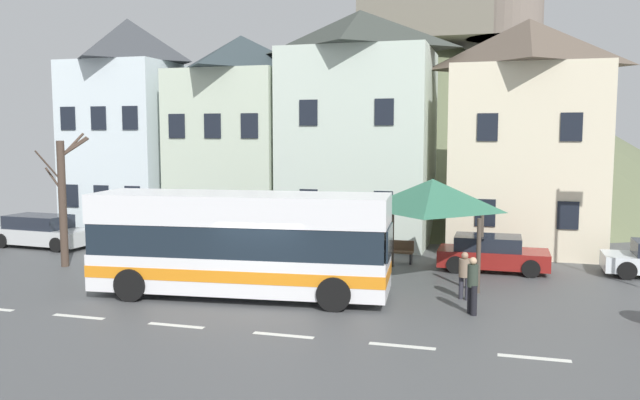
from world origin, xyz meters
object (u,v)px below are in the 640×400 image
object	(u,v)px
townhouse_02	(360,128)
townhouse_03	(526,135)
hilltop_castle	(434,112)
bus_shelter	(432,195)
parked_car_00	(491,254)
public_bench	(392,251)
parked_car_02	(42,231)
townhouse_00	(130,127)
pedestrian_00	(473,285)
pedestrian_01	(465,272)
townhouse_01	(242,136)
parked_car_01	(219,238)
bare_tree_00	(63,199)
transit_bus	(241,245)

from	to	relation	value
townhouse_02	townhouse_03	world-z (taller)	townhouse_02
hilltop_castle	bus_shelter	size ratio (longest dim) A/B	11.58
parked_car_00	public_bench	world-z (taller)	parked_car_00
parked_car_02	public_bench	distance (m)	15.73
hilltop_castle	townhouse_03	bearing A→B (deg)	-73.62
townhouse_00	public_bench	xyz separation A→B (m)	(14.34, -4.41, -4.94)
townhouse_02	pedestrian_00	size ratio (longest dim) A/B	6.54
bus_shelter	pedestrian_01	size ratio (longest dim) A/B	2.45
townhouse_02	public_bench	size ratio (longest dim) A/B	6.48
townhouse_01	pedestrian_00	xyz separation A→B (m)	(11.81, -11.72, -4.10)
bus_shelter	pedestrian_01	bearing A→B (deg)	-63.57
townhouse_03	pedestrian_01	world-z (taller)	townhouse_03
townhouse_02	parked_car_02	distance (m)	15.11
townhouse_01	hilltop_castle	distance (m)	21.57
townhouse_00	parked_car_00	xyz separation A→B (m)	(18.11, -4.90, -4.78)
townhouse_01	townhouse_03	xyz separation A→B (m)	(13.49, -0.38, 0.05)
parked_car_01	pedestrian_01	xyz separation A→B (m)	(10.54, -5.14, 0.22)
townhouse_03	pedestrian_00	bearing A→B (deg)	-98.43
pedestrian_00	bare_tree_00	size ratio (longest dim) A/B	0.32
townhouse_03	transit_bus	xyz separation A→B (m)	(-8.70, -11.25, -3.36)
townhouse_02	parked_car_02	xyz separation A→B (m)	(-13.37, -5.30, -4.63)
transit_bus	pedestrian_00	world-z (taller)	transit_bus
bus_shelter	townhouse_01	bearing A→B (deg)	143.51
parked_car_01	parked_car_02	world-z (taller)	parked_car_02
townhouse_03	parked_car_00	world-z (taller)	townhouse_03
townhouse_02	pedestrian_01	distance (m)	11.79
bare_tree_00	parked_car_02	bearing A→B (deg)	138.75
townhouse_00	pedestrian_01	bearing A→B (deg)	-28.45
parked_car_00	pedestrian_00	bearing A→B (deg)	-94.07
bus_shelter	townhouse_00	bearing A→B (deg)	156.96
parked_car_00	parked_car_01	size ratio (longest dim) A/B	0.94
townhouse_00	hilltop_castle	world-z (taller)	hilltop_castle
bus_shelter	bare_tree_00	distance (m)	13.79
townhouse_03	parked_car_02	xyz separation A→B (m)	(-20.73, -5.56, -4.29)
parked_car_01	pedestrian_00	size ratio (longest dim) A/B	2.59
bare_tree_00	hilltop_castle	bearing A→B (deg)	69.66
townhouse_03	pedestrian_01	size ratio (longest dim) A/B	6.78
parked_car_02	pedestrian_01	world-z (taller)	pedestrian_01
hilltop_castle	pedestrian_00	xyz separation A→B (m)	(4.36, -31.88, -5.85)
bare_tree_00	pedestrian_00	bearing A→B (deg)	-9.17
townhouse_02	parked_car_02	size ratio (longest dim) A/B	2.26
transit_bus	bus_shelter	bearing A→B (deg)	31.19
pedestrian_01	transit_bus	bearing A→B (deg)	-167.43
pedestrian_01	townhouse_00	bearing A→B (deg)	151.55
townhouse_00	bus_shelter	world-z (taller)	townhouse_00
transit_bus	parked_car_02	size ratio (longest dim) A/B	2.00
parked_car_02	public_bench	xyz separation A→B (m)	(15.70, 0.81, -0.22)
parked_car_00	bare_tree_00	distance (m)	16.23
parked_car_01	hilltop_castle	bearing A→B (deg)	-107.40
townhouse_00	townhouse_02	distance (m)	12.01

